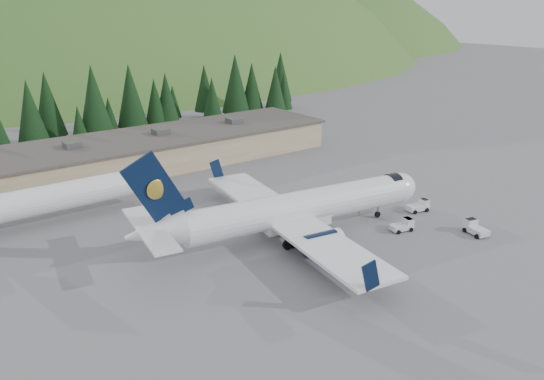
{
  "coord_description": "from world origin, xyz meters",
  "views": [
    {
      "loc": [
        -38.1,
        -44.93,
        26.53
      ],
      "look_at": [
        0.0,
        6.0,
        4.0
      ],
      "focal_mm": 35.0,
      "sensor_mm": 36.0,
      "label": 1
    }
  ],
  "objects": [
    {
      "name": "tree_line",
      "position": [
        -5.8,
        59.84,
        7.68
      ],
      "size": [
        113.54,
        17.7,
        14.49
      ],
      "color": "black",
      "rests_on": "ground"
    },
    {
      "name": "baggage_tug_a",
      "position": [
        10.81,
        -6.57,
        0.67
      ],
      "size": [
        3.04,
        2.19,
        1.49
      ],
      "rotation": [
        0.0,
        0.0,
        -0.22
      ],
      "color": "silver",
      "rests_on": "ground"
    },
    {
      "name": "hills",
      "position": [
        53.34,
        207.38,
        -82.8
      ],
      "size": [
        614.0,
        330.0,
        300.0
      ],
      "color": "#254F20",
      "rests_on": "ground"
    },
    {
      "name": "second_airliner",
      "position": [
        -24.92,
        22.0,
        3.32
      ],
      "size": [
        27.5,
        11.0,
        10.05
      ],
      "color": "white",
      "rests_on": "ground"
    },
    {
      "name": "ground",
      "position": [
        0.0,
        0.0,
        0.0
      ],
      "size": [
        600.0,
        600.0,
        0.0
      ],
      "primitive_type": "plane",
      "color": "#5E5E63"
    },
    {
      "name": "terminal_building",
      "position": [
        -5.01,
        38.0,
        2.62
      ],
      "size": [
        71.0,
        17.0,
        6.1
      ],
      "color": "#9E8168",
      "rests_on": "ground"
    },
    {
      "name": "ramp_worker",
      "position": [
        10.05,
        0.29,
        0.95
      ],
      "size": [
        0.71,
        0.49,
        1.9
      ],
      "primitive_type": "imported",
      "rotation": [
        0.0,
        0.0,
        3.1
      ],
      "color": "yellow",
      "rests_on": "ground"
    },
    {
      "name": "baggage_tug_c",
      "position": [
        17.0,
        -12.38,
        0.73
      ],
      "size": [
        2.41,
        3.33,
        1.63
      ],
      "rotation": [
        0.0,
        0.0,
        1.34
      ],
      "color": "silver",
      "rests_on": "ground"
    },
    {
      "name": "baggage_tug_b",
      "position": [
        17.66,
        -3.56,
        0.7
      ],
      "size": [
        3.2,
        2.31,
        1.57
      ],
      "rotation": [
        0.0,
        0.0,
        -0.23
      ],
      "color": "silver",
      "rests_on": "ground"
    },
    {
      "name": "airliner",
      "position": [
        -1.11,
        0.17,
        3.4
      ],
      "size": [
        38.4,
        36.19,
        12.75
      ],
      "rotation": [
        0.0,
        0.0,
        -0.16
      ],
      "color": "white",
      "rests_on": "ground"
    }
  ]
}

